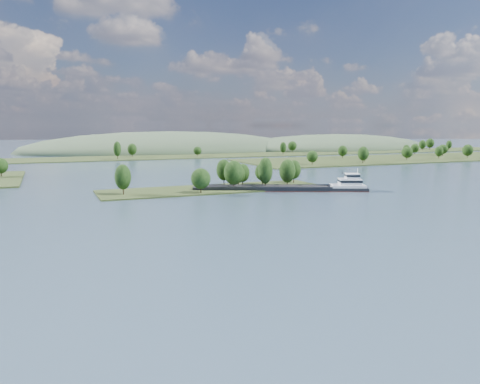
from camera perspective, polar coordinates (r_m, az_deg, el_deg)
name	(u,v)px	position (r m, az deg, el deg)	size (l,w,h in m)	color
ground	(276,213)	(153.02, 4.35, -2.54)	(1800.00, 1800.00, 0.00)	#354A5B
tree_island	(228,180)	(208.08, -1.42, 1.49)	(100.00, 30.15, 15.17)	#263417
right_bank	(419,157)	(434.46, 21.01, 3.97)	(320.00, 90.00, 14.00)	#263417
back_shoreline	(140,157)	(421.74, -12.09, 4.18)	(900.00, 60.00, 16.22)	#263417
hill_east	(335,149)	(585.57, 11.49, 5.18)	(260.00, 140.00, 36.00)	#3A4E35
hill_west	(169,151)	(530.44, -8.69, 4.96)	(320.00, 160.00, 44.00)	#3A4E35
cargo_barge	(293,188)	(206.00, 6.43, 0.55)	(73.24, 38.26, 10.27)	black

